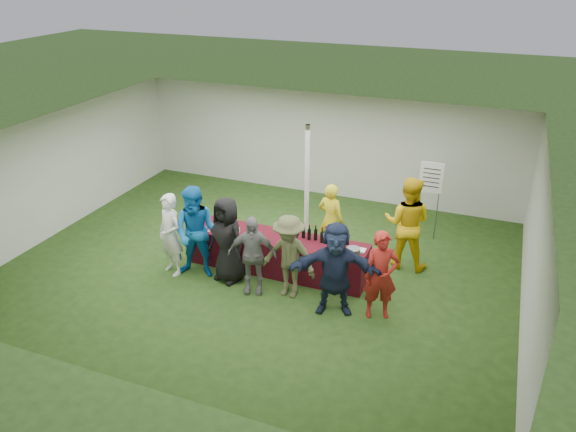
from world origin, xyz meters
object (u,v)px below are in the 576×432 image
at_px(customer_0, 170,235).
at_px(customer_5, 335,268).
at_px(staff_back, 407,223).
at_px(customer_2, 227,240).
at_px(serving_table, 279,254).
at_px(customer_4, 289,257).
at_px(customer_3, 252,255).
at_px(customer_6, 381,275).
at_px(staff_pourer, 331,220).
at_px(dump_bucket, 353,253).
at_px(customer_1, 197,233).
at_px(wine_list_sign, 431,183).

relative_size(customer_0, customer_5, 0.97).
relative_size(staff_back, customer_2, 1.12).
bearing_deg(serving_table, customer_4, -55.83).
height_order(customer_3, customer_4, customer_4).
height_order(serving_table, customer_5, customer_5).
relative_size(customer_0, customer_2, 0.98).
xyz_separation_m(customer_5, customer_6, (0.78, 0.15, -0.05)).
bearing_deg(staff_pourer, customer_2, 61.62).
xyz_separation_m(dump_bucket, customer_4, (-1.06, -0.55, -0.02)).
bearing_deg(customer_4, customer_5, -5.97).
distance_m(customer_2, customer_5, 2.26).
xyz_separation_m(customer_1, customer_5, (2.86, -0.19, -0.07)).
bearing_deg(customer_5, customer_6, -5.40).
relative_size(dump_bucket, customer_1, 0.14).
distance_m(dump_bucket, customer_5, 0.74).
bearing_deg(customer_1, customer_3, -16.33).
height_order(serving_table, dump_bucket, dump_bucket).
bearing_deg(staff_pourer, customer_4, 96.54).
height_order(customer_0, customer_3, customer_0).
bearing_deg(customer_1, customer_4, -10.54).
height_order(staff_back, customer_4, staff_back).
xyz_separation_m(dump_bucket, staff_pourer, (-0.83, 1.23, -0.03)).
bearing_deg(staff_pourer, serving_table, 67.24).
bearing_deg(staff_back, customer_2, 28.95).
height_order(staff_pourer, customer_6, customer_6).
bearing_deg(dump_bucket, customer_6, -41.54).
height_order(customer_0, customer_4, customer_0).
distance_m(customer_0, customer_6, 4.18).
bearing_deg(customer_6, customer_3, 160.26).
bearing_deg(staff_pourer, customer_1, 53.25).
relative_size(staff_pourer, customer_4, 0.99).
height_order(dump_bucket, customer_5, customer_5).
height_order(customer_4, customer_6, customer_6).
relative_size(customer_4, customer_5, 0.94).
bearing_deg(serving_table, customer_2, -139.12).
relative_size(serving_table, staff_back, 1.85).
height_order(wine_list_sign, staff_back, staff_back).
height_order(serving_table, customer_6, customer_6).
height_order(dump_bucket, staff_back, staff_back).
height_order(customer_3, customer_5, customer_5).
bearing_deg(staff_back, customer_5, 66.37).
distance_m(wine_list_sign, customer_2, 4.65).
bearing_deg(customer_0, dump_bucket, 35.04).
relative_size(customer_0, customer_1, 0.90).
relative_size(wine_list_sign, staff_pourer, 1.11).
distance_m(customer_1, customer_5, 2.87).
distance_m(staff_back, customer_3, 3.20).
xyz_separation_m(customer_3, customer_4, (0.69, 0.12, 0.04)).
relative_size(customer_3, customer_5, 0.89).
distance_m(serving_table, customer_0, 2.18).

